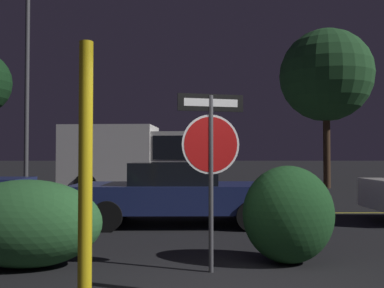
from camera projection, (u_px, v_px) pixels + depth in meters
name	position (u px, v px, depth m)	size (l,w,h in m)	color
road_center_stripe	(211.00, 213.00, 10.96)	(37.10, 0.12, 0.01)	gold
stop_sign	(211.00, 145.00, 5.44)	(0.85, 0.22, 2.26)	#4C4C51
yellow_pole_left	(85.00, 173.00, 4.22)	(0.14, 0.14, 2.61)	yellow
hedge_bush_1	(26.00, 223.00, 5.64)	(2.00, 1.14, 1.16)	#2D6633
hedge_bush_2	(288.00, 214.00, 5.86)	(1.25, 1.03, 1.34)	#1E4C23
passing_car_2	(179.00, 193.00, 9.24)	(4.62, 2.04, 1.33)	navy
delivery_truck	(140.00, 156.00, 16.46)	(5.68, 2.88, 2.62)	silver
street_lamp	(27.00, 71.00, 15.64)	(0.39, 0.39, 7.76)	#4C4C51
tree_1	(326.00, 76.00, 19.70)	(4.25, 4.25, 7.32)	#422D1E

